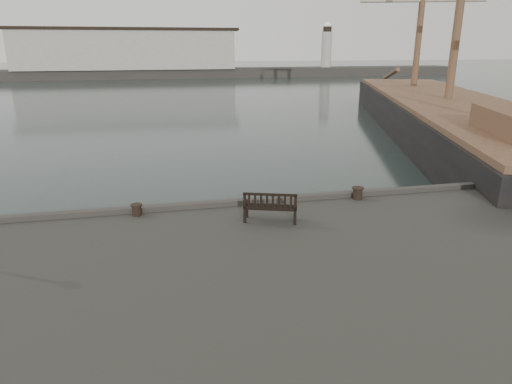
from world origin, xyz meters
TOP-DOWN VIEW (x-y plane):
  - ground at (0.00, 0.00)m, footprint 400.00×400.00m
  - breakwater at (-4.56, 92.00)m, footprint 140.00×9.50m
  - bench at (0.37, -1.96)m, footprint 1.79×1.10m
  - bollard_left at (-3.84, -0.50)m, footprint 0.49×0.49m
  - bollard_right at (4.06, -0.50)m, footprint 0.45×0.45m
  - tall_ship_main at (19.75, 17.14)m, footprint 22.70×44.98m

SIDE VIEW (x-z plane):
  - ground at x=0.00m, z-range 0.00..0.00m
  - tall_ship_main at x=19.75m, z-range -15.85..17.51m
  - bollard_left at x=-3.84m, z-range 1.56..1.96m
  - bollard_right at x=4.06m, z-range 1.56..2.01m
  - bench at x=0.37m, z-range 1.38..2.36m
  - breakwater at x=-4.56m, z-range -1.80..10.40m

